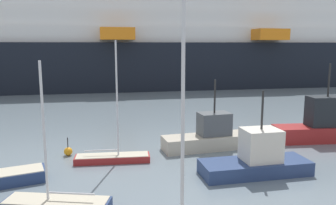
# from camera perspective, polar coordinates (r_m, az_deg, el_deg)

# --- Properties ---
(sailboat_4) EXTENTS (4.76, 2.52, 6.50)m
(sailboat_4) POSITION_cam_1_polar(r_m,az_deg,el_deg) (16.07, -18.08, -15.81)
(sailboat_4) COLOR navy
(sailboat_4) RESTS_ON ground_plane
(sailboat_5) EXTENTS (4.63, 1.47, 7.39)m
(sailboat_5) POSITION_cam_1_polar(r_m,az_deg,el_deg) (21.57, -9.21, -8.82)
(sailboat_5) COLOR maroon
(sailboat_5) RESTS_ON ground_plane
(fishing_boat_0) EXTENTS (6.66, 2.47, 4.79)m
(fishing_boat_0) POSITION_cam_1_polar(r_m,az_deg,el_deg) (23.92, 7.14, -5.66)
(fishing_boat_0) COLOR #BCB29E
(fishing_boat_0) RESTS_ON ground_plane
(fishing_boat_1) EXTENTS (7.05, 2.52, 5.77)m
(fishing_boat_1) POSITION_cam_1_polar(r_m,az_deg,el_deg) (28.02, 24.37, -3.45)
(fishing_boat_1) COLOR maroon
(fishing_boat_1) RESTS_ON ground_plane
(fishing_boat_2) EXTENTS (6.13, 2.30, 4.68)m
(fishing_boat_2) POSITION_cam_1_polar(r_m,az_deg,el_deg) (19.86, 14.59, -9.10)
(fishing_boat_2) COLOR navy
(fishing_boat_2) RESTS_ON ground_plane
(channel_buoy_0) EXTENTS (0.55, 0.55, 1.20)m
(channel_buoy_0) POSITION_cam_1_polar(r_m,az_deg,el_deg) (23.35, -16.29, -7.81)
(channel_buoy_0) COLOR orange
(channel_buoy_0) RESTS_ON ground_plane
(cruise_ship) EXTENTS (135.46, 21.41, 23.97)m
(cruise_ship) POSITION_cam_1_polar(r_m,az_deg,el_deg) (61.44, -20.27, 9.57)
(cruise_ship) COLOR black
(cruise_ship) RESTS_ON ground_plane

